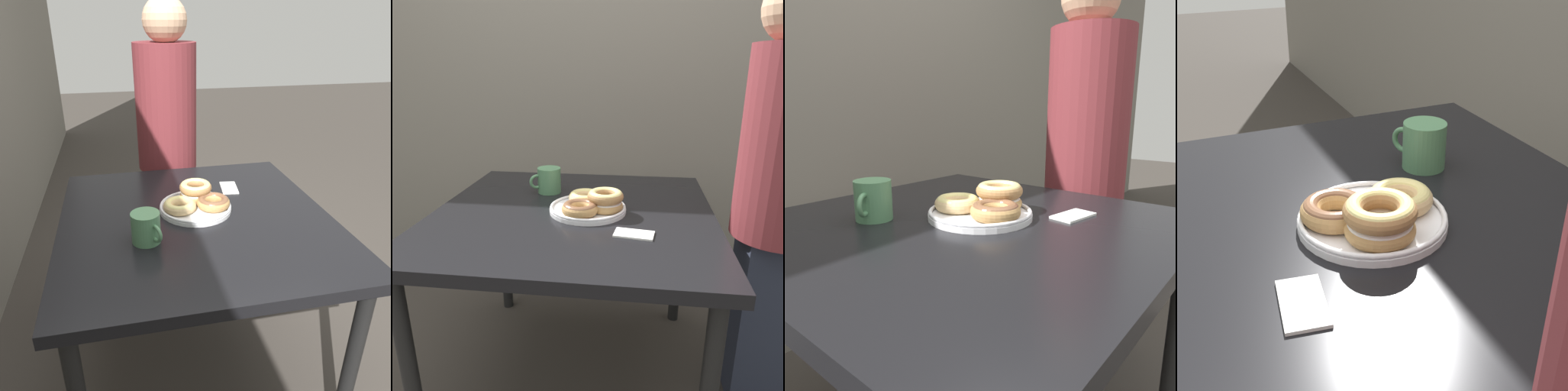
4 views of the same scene
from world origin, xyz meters
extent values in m
plane|color=#38332D|center=(0.00, 0.00, 0.00)|extent=(14.00, 14.00, 0.00)
cube|color=black|center=(0.00, 0.18, 0.71)|extent=(0.99, 0.97, 0.04)
cylinder|color=black|center=(-0.43, -0.24, 0.35)|extent=(0.05, 0.05, 0.69)
cylinder|color=black|center=(0.43, -0.24, 0.35)|extent=(0.05, 0.05, 0.69)
cylinder|color=black|center=(0.43, 0.61, 0.35)|extent=(0.05, 0.05, 0.69)
cylinder|color=white|center=(0.05, 0.18, 0.74)|extent=(0.27, 0.27, 0.01)
torus|color=white|center=(0.05, 0.18, 0.75)|extent=(0.27, 0.27, 0.01)
torus|color=#B2844C|center=(0.12, 0.16, 0.76)|extent=(0.17, 0.17, 0.03)
torus|color=white|center=(0.12, 0.16, 0.77)|extent=(0.16, 0.16, 0.03)
torus|color=#D6B27A|center=(0.03, 0.24, 0.76)|extent=(0.13, 0.13, 0.04)
torus|color=#E0D17F|center=(0.03, 0.24, 0.77)|extent=(0.12, 0.12, 0.03)
torus|color=#B2844C|center=(0.03, 0.11, 0.76)|extent=(0.17, 0.17, 0.04)
torus|color=brown|center=(0.03, 0.11, 0.77)|extent=(0.16, 0.16, 0.03)
torus|color=#9E7042|center=(0.12, 0.16, 0.79)|extent=(0.17, 0.17, 0.04)
torus|color=#E0D17F|center=(0.12, 0.16, 0.80)|extent=(0.16, 0.16, 0.03)
cylinder|color=#4C7F56|center=(-0.13, 0.38, 0.78)|extent=(0.09, 0.09, 0.10)
cylinder|color=#382114|center=(-0.13, 0.38, 0.83)|extent=(0.08, 0.08, 0.00)
torus|color=#4C7F56|center=(-0.18, 0.35, 0.78)|extent=(0.06, 0.04, 0.06)
cube|color=#232838|center=(0.74, 0.19, 0.34)|extent=(0.28, 0.20, 0.67)
cylinder|color=maroon|center=(0.70, 0.19, 0.98)|extent=(0.30, 0.30, 0.62)
sphere|color=tan|center=(0.66, 0.19, 1.38)|extent=(0.20, 0.20, 0.20)
cube|color=white|center=(0.22, -0.01, 0.73)|extent=(0.13, 0.08, 0.01)
camera|label=1|loc=(-1.20, 0.44, 1.39)|focal=35.00mm
camera|label=2|loc=(0.21, -1.08, 1.22)|focal=35.00mm
camera|label=3|loc=(-0.68, -0.44, 1.01)|focal=35.00mm
camera|label=4|loc=(0.83, -0.16, 1.24)|focal=50.00mm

